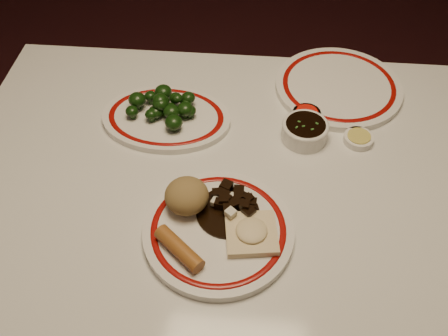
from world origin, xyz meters
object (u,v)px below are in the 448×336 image
Objects in this scene: rice_mound at (187,196)px; spring_roll at (179,249)px; stirfry_heap at (231,204)px; soy_bowl at (305,131)px; broccoli_plate at (166,118)px; dining_table at (238,216)px; main_plate at (218,231)px; fried_wonton at (251,233)px; broccoli_pile at (165,106)px.

spring_roll is (0.00, -0.11, -0.02)m from rice_mound.
soy_bowl is (0.14, 0.22, -0.01)m from stirfry_heap.
spring_roll reaches higher than broccoli_plate.
stirfry_heap is at bearing -100.28° from dining_table.
dining_table is 0.18m from rice_mound.
dining_table is 3.97× the size of broccoli_plate.
spring_roll is at bearing -137.23° from main_plate.
spring_roll is at bearing -159.36° from fried_wonton.
dining_table is at bearing -47.23° from broccoli_pile.
main_plate is 2.95× the size of stirfry_heap.
rice_mound is 0.09m from stirfry_heap.
main_plate is (-0.03, -0.11, 0.10)m from dining_table.
main_plate is at bearing -63.76° from broccoli_plate.
spring_roll is 0.36m from broccoli_plate.
stirfry_heap is (0.02, 0.05, 0.02)m from main_plate.
dining_table is at bearing -130.25° from soy_bowl.
dining_table is 9.66× the size of stirfry_heap.
fried_wonton is at bearing -25.31° from rice_mound.
fried_wonton reaches higher than soy_bowl.
rice_mound is 0.14m from fried_wonton.
fried_wonton is 0.38m from broccoli_pile.
fried_wonton is 0.83× the size of stirfry_heap.
dining_table is at bearing 34.22° from rice_mound.
dining_table is 0.17m from fried_wonton.
broccoli_pile reaches higher than main_plate.
soy_bowl is at bearing 44.22° from rice_mound.
broccoli_plate reaches higher than dining_table.
spring_roll reaches higher than soy_bowl.
main_plate reaches higher than broccoli_plate.
rice_mound is at bearing -135.78° from soy_bowl.
rice_mound is at bearing 41.49° from spring_roll.
rice_mound reaches higher than fried_wonton.
dining_table is 14.45× the size of rice_mound.
soy_bowl is at bearing 6.49° from spring_roll.
soy_bowl is (0.23, 0.22, -0.03)m from rice_mound.
broccoli_pile is at bearing 54.34° from spring_roll.
broccoli_pile reaches higher than fried_wonton.
main_plate is 0.09m from rice_mound.
dining_table is at bearing 103.81° from fried_wonton.
broccoli_pile is (-0.15, 0.30, 0.03)m from main_plate.
broccoli_pile is 1.57× the size of soy_bowl.
dining_table is at bearing 12.31° from spring_roll.
spring_roll is 0.67× the size of broccoli_pile.
main_plate is 0.33m from broccoli_plate.
broccoli_plate is at bearing 174.63° from soy_bowl.
dining_table is 3.28× the size of main_plate.
stirfry_heap is (0.08, 0.11, -0.00)m from spring_roll.
broccoli_pile reaches higher than broccoli_plate.
broccoli_pile is at bearing 173.43° from soy_bowl.
fried_wonton is (0.03, -0.12, 0.12)m from dining_table.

